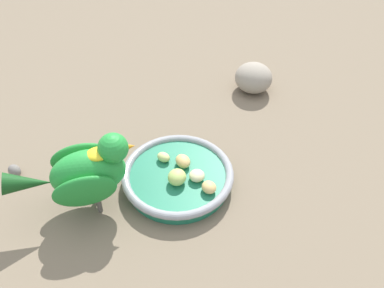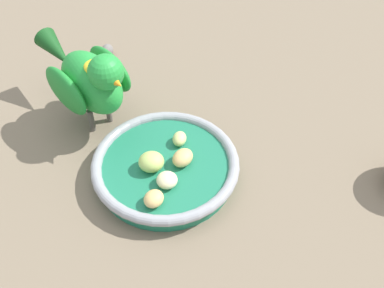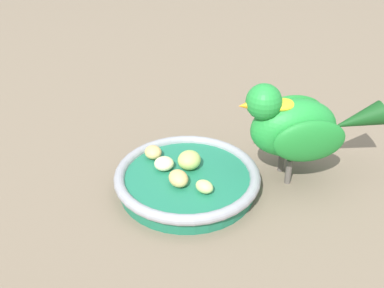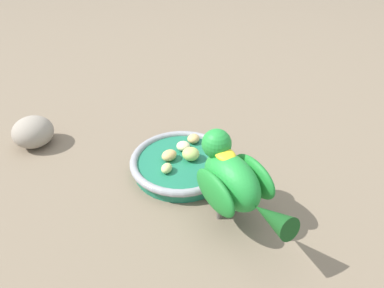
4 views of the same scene
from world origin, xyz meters
name	(u,v)px [view 4 (image 4 of 4)]	position (x,y,z in m)	size (l,w,h in m)	color
ground_plane	(176,177)	(0.00, 0.00, 0.00)	(4.00, 4.00, 0.00)	#756651
feeding_bowl	(181,163)	(0.02, -0.02, 0.02)	(0.19, 0.19, 0.03)	#1E7251
apple_piece_0	(167,168)	(-0.01, 0.02, 0.03)	(0.02, 0.02, 0.02)	#C6D17A
apple_piece_1	(191,154)	(0.02, -0.03, 0.04)	(0.03, 0.03, 0.02)	#B2CC66
apple_piece_2	(169,155)	(0.03, 0.01, 0.03)	(0.03, 0.02, 0.02)	tan
apple_piece_3	(193,139)	(0.07, -0.05, 0.03)	(0.03, 0.02, 0.02)	tan
apple_piece_4	(183,146)	(0.05, -0.03, 0.03)	(0.03, 0.03, 0.02)	beige
parrot	(233,180)	(-0.12, -0.06, 0.08)	(0.20, 0.12, 0.14)	#59544C
rock_large	(33,132)	(0.18, 0.26, 0.03)	(0.08, 0.08, 0.06)	gray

